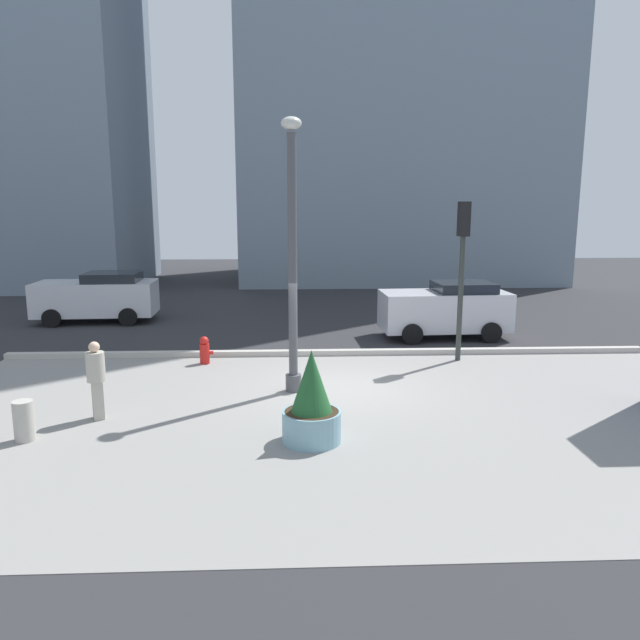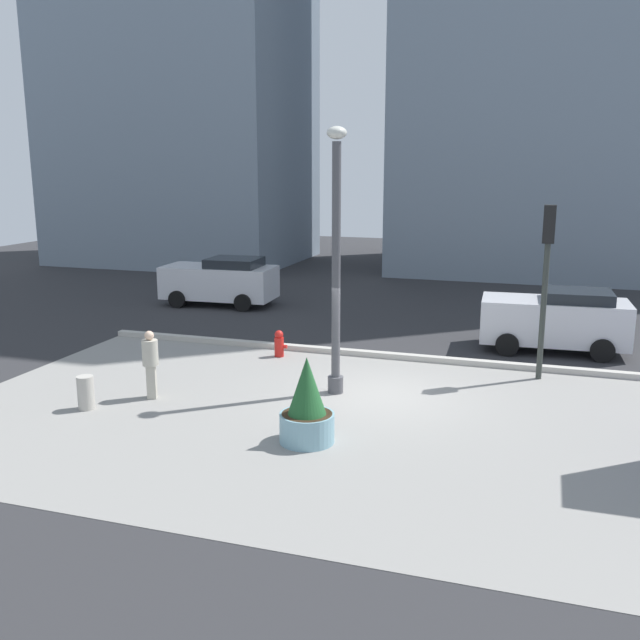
{
  "view_description": "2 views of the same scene",
  "coord_description": "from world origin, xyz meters",
  "px_view_note": "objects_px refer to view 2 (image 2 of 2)",
  "views": [
    {
      "loc": [
        -0.97,
        -13.38,
        4.2
      ],
      "look_at": [
        -0.43,
        -0.62,
        1.74
      ],
      "focal_mm": 33.74,
      "sensor_mm": 36.0,
      "label": 1
    },
    {
      "loc": [
        3.43,
        -15.14,
        5.25
      ],
      "look_at": [
        -1.15,
        -0.95,
        1.9
      ],
      "focal_mm": 39.4,
      "sensor_mm": 36.0,
      "label": 2
    }
  ],
  "objects_px": {
    "lamp_post": "(336,268)",
    "fire_hydrant": "(279,344)",
    "car_curb_west": "(221,281)",
    "pedestrian_on_sidewalk": "(151,361)",
    "concrete_bollard": "(86,393)",
    "car_far_lane": "(556,319)",
    "potted_plant_near_left": "(307,408)",
    "traffic_light_corner": "(547,263)"
  },
  "relations": [
    {
      "from": "fire_hydrant",
      "to": "car_far_lane",
      "type": "relative_size",
      "value": 0.18
    },
    {
      "from": "car_far_lane",
      "to": "pedestrian_on_sidewalk",
      "type": "xyz_separation_m",
      "value": [
        -8.74,
        -7.15,
        -0.05
      ]
    },
    {
      "from": "concrete_bollard",
      "to": "potted_plant_near_left",
      "type": "bearing_deg",
      "value": -2.99
    },
    {
      "from": "potted_plant_near_left",
      "to": "concrete_bollard",
      "type": "height_order",
      "value": "potted_plant_near_left"
    },
    {
      "from": "car_far_lane",
      "to": "pedestrian_on_sidewalk",
      "type": "relative_size",
      "value": 2.58
    },
    {
      "from": "concrete_bollard",
      "to": "car_curb_west",
      "type": "distance_m",
      "value": 11.65
    },
    {
      "from": "potted_plant_near_left",
      "to": "car_curb_west",
      "type": "distance_m",
      "value": 13.85
    },
    {
      "from": "potted_plant_near_left",
      "to": "car_far_lane",
      "type": "relative_size",
      "value": 0.42
    },
    {
      "from": "potted_plant_near_left",
      "to": "fire_hydrant",
      "type": "xyz_separation_m",
      "value": [
        -2.71,
        5.53,
        -0.33
      ]
    },
    {
      "from": "lamp_post",
      "to": "fire_hydrant",
      "type": "bearing_deg",
      "value": 133.3
    },
    {
      "from": "fire_hydrant",
      "to": "pedestrian_on_sidewalk",
      "type": "bearing_deg",
      "value": -109.77
    },
    {
      "from": "potted_plant_near_left",
      "to": "fire_hydrant",
      "type": "relative_size",
      "value": 2.27
    },
    {
      "from": "fire_hydrant",
      "to": "concrete_bollard",
      "type": "bearing_deg",
      "value": -115.08
    },
    {
      "from": "lamp_post",
      "to": "car_curb_west",
      "type": "bearing_deg",
      "value": 129.32
    },
    {
      "from": "potted_plant_near_left",
      "to": "car_curb_west",
      "type": "relative_size",
      "value": 0.4
    },
    {
      "from": "lamp_post",
      "to": "pedestrian_on_sidewalk",
      "type": "bearing_deg",
      "value": -157.06
    },
    {
      "from": "car_curb_west",
      "to": "pedestrian_on_sidewalk",
      "type": "xyz_separation_m",
      "value": [
        3.23,
        -10.32,
        -0.05
      ]
    },
    {
      "from": "potted_plant_near_left",
      "to": "car_curb_west",
      "type": "bearing_deg",
      "value": 122.47
    },
    {
      "from": "fire_hydrant",
      "to": "pedestrian_on_sidewalk",
      "type": "distance_m",
      "value": 4.45
    },
    {
      "from": "concrete_bollard",
      "to": "car_curb_west",
      "type": "height_order",
      "value": "car_curb_west"
    },
    {
      "from": "lamp_post",
      "to": "concrete_bollard",
      "type": "bearing_deg",
      "value": -150.52
    },
    {
      "from": "car_curb_west",
      "to": "potted_plant_near_left",
      "type": "bearing_deg",
      "value": -57.53
    },
    {
      "from": "pedestrian_on_sidewalk",
      "to": "concrete_bollard",
      "type": "bearing_deg",
      "value": -131.38
    },
    {
      "from": "fire_hydrant",
      "to": "car_far_lane",
      "type": "bearing_deg",
      "value": 22.38
    },
    {
      "from": "potted_plant_near_left",
      "to": "car_curb_west",
      "type": "height_order",
      "value": "car_curb_west"
    },
    {
      "from": "lamp_post",
      "to": "fire_hydrant",
      "type": "height_order",
      "value": "lamp_post"
    },
    {
      "from": "lamp_post",
      "to": "traffic_light_corner",
      "type": "distance_m",
      "value": 5.19
    },
    {
      "from": "potted_plant_near_left",
      "to": "traffic_light_corner",
      "type": "distance_m",
      "value": 7.32
    },
    {
      "from": "pedestrian_on_sidewalk",
      "to": "traffic_light_corner",
      "type": "bearing_deg",
      "value": 26.82
    },
    {
      "from": "fire_hydrant",
      "to": "pedestrian_on_sidewalk",
      "type": "relative_size",
      "value": 0.48
    },
    {
      "from": "lamp_post",
      "to": "potted_plant_near_left",
      "type": "distance_m",
      "value": 3.76
    },
    {
      "from": "traffic_light_corner",
      "to": "fire_hydrant",
      "type": "bearing_deg",
      "value": -179.43
    },
    {
      "from": "lamp_post",
      "to": "car_far_lane",
      "type": "xyz_separation_m",
      "value": [
        4.86,
        5.51,
        -2.01
      ]
    },
    {
      "from": "lamp_post",
      "to": "car_curb_west",
      "type": "height_order",
      "value": "lamp_post"
    },
    {
      "from": "fire_hydrant",
      "to": "concrete_bollard",
      "type": "relative_size",
      "value": 1.0
    },
    {
      "from": "lamp_post",
      "to": "concrete_bollard",
      "type": "height_order",
      "value": "lamp_post"
    },
    {
      "from": "pedestrian_on_sidewalk",
      "to": "car_curb_west",
      "type": "bearing_deg",
      "value": 107.39
    },
    {
      "from": "lamp_post",
      "to": "traffic_light_corner",
      "type": "relative_size",
      "value": 1.41
    },
    {
      "from": "pedestrian_on_sidewalk",
      "to": "car_far_lane",
      "type": "bearing_deg",
      "value": 39.28
    },
    {
      "from": "car_curb_west",
      "to": "lamp_post",
      "type": "bearing_deg",
      "value": -50.68
    },
    {
      "from": "car_far_lane",
      "to": "pedestrian_on_sidewalk",
      "type": "distance_m",
      "value": 11.29
    },
    {
      "from": "fire_hydrant",
      "to": "traffic_light_corner",
      "type": "xyz_separation_m",
      "value": [
        6.88,
        0.07,
        2.53
      ]
    }
  ]
}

